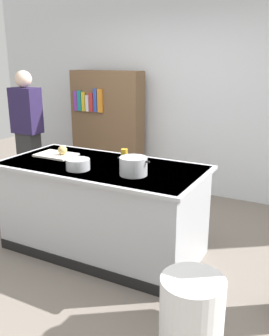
{
  "coord_description": "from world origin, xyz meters",
  "views": [
    {
      "loc": [
        1.87,
        -2.87,
        1.89
      ],
      "look_at": [
        0.25,
        0.2,
        0.85
      ],
      "focal_mm": 39.88,
      "sensor_mm": 36.0,
      "label": 1
    }
  ],
  "objects_px": {
    "onion": "(62,150)",
    "bookshelf": "(107,129)",
    "person_guest": "(28,132)",
    "juice_cup": "(124,154)",
    "stock_pot": "(133,166)",
    "mixing_bowl": "(78,164)",
    "trash_bin": "(192,314)"
  },
  "relations": [
    {
      "from": "trash_bin",
      "to": "juice_cup",
      "type": "bearing_deg",
      "value": 134.86
    },
    {
      "from": "person_guest",
      "to": "bookshelf",
      "type": "height_order",
      "value": "person_guest"
    },
    {
      "from": "mixing_bowl",
      "to": "bookshelf",
      "type": "bearing_deg",
      "value": 115.06
    },
    {
      "from": "mixing_bowl",
      "to": "trash_bin",
      "type": "distance_m",
      "value": 1.63
    },
    {
      "from": "onion",
      "to": "trash_bin",
      "type": "bearing_deg",
      "value": -28.05
    },
    {
      "from": "onion",
      "to": "trash_bin",
      "type": "relative_size",
      "value": 0.18
    },
    {
      "from": "stock_pot",
      "to": "person_guest",
      "type": "height_order",
      "value": "person_guest"
    },
    {
      "from": "onion",
      "to": "person_guest",
      "type": "xyz_separation_m",
      "value": [
        -1.22,
        0.78,
        -0.06
      ]
    },
    {
      "from": "stock_pot",
      "to": "mixing_bowl",
      "type": "height_order",
      "value": "stock_pot"
    },
    {
      "from": "mixing_bowl",
      "to": "juice_cup",
      "type": "height_order",
      "value": "same"
    },
    {
      "from": "onion",
      "to": "bookshelf",
      "type": "xyz_separation_m",
      "value": [
        -0.53,
        1.73,
        -0.11
      ]
    },
    {
      "from": "juice_cup",
      "to": "trash_bin",
      "type": "height_order",
      "value": "juice_cup"
    },
    {
      "from": "onion",
      "to": "juice_cup",
      "type": "relative_size",
      "value": 0.95
    },
    {
      "from": "mixing_bowl",
      "to": "juice_cup",
      "type": "bearing_deg",
      "value": 70.43
    },
    {
      "from": "trash_bin",
      "to": "bookshelf",
      "type": "distance_m",
      "value": 3.56
    },
    {
      "from": "mixing_bowl",
      "to": "juice_cup",
      "type": "xyz_separation_m",
      "value": [
        0.19,
        0.53,
        0.0
      ]
    },
    {
      "from": "bookshelf",
      "to": "person_guest",
      "type": "bearing_deg",
      "value": -125.97
    },
    {
      "from": "stock_pot",
      "to": "bookshelf",
      "type": "distance_m",
      "value": 2.43
    },
    {
      "from": "onion",
      "to": "bookshelf",
      "type": "height_order",
      "value": "bookshelf"
    },
    {
      "from": "person_guest",
      "to": "bookshelf",
      "type": "distance_m",
      "value": 1.16
    },
    {
      "from": "juice_cup",
      "to": "person_guest",
      "type": "height_order",
      "value": "person_guest"
    },
    {
      "from": "onion",
      "to": "person_guest",
      "type": "distance_m",
      "value": 1.45
    },
    {
      "from": "person_guest",
      "to": "bookshelf",
      "type": "relative_size",
      "value": 1.01
    },
    {
      "from": "stock_pot",
      "to": "juice_cup",
      "type": "distance_m",
      "value": 0.55
    },
    {
      "from": "onion",
      "to": "stock_pot",
      "type": "bearing_deg",
      "value": -12.63
    },
    {
      "from": "person_guest",
      "to": "juice_cup",
      "type": "bearing_deg",
      "value": 66.94
    },
    {
      "from": "juice_cup",
      "to": "stock_pot",
      "type": "bearing_deg",
      "value": -52.31
    },
    {
      "from": "stock_pot",
      "to": "person_guest",
      "type": "distance_m",
      "value": 2.37
    },
    {
      "from": "mixing_bowl",
      "to": "juice_cup",
      "type": "relative_size",
      "value": 2.19
    },
    {
      "from": "onion",
      "to": "juice_cup",
      "type": "xyz_separation_m",
      "value": [
        0.6,
        0.22,
        -0.02
      ]
    },
    {
      "from": "stock_pot",
      "to": "trash_bin",
      "type": "xyz_separation_m",
      "value": [
        0.82,
        -0.73,
        -0.72
      ]
    },
    {
      "from": "trash_bin",
      "to": "stock_pot",
      "type": "bearing_deg",
      "value": 138.44
    }
  ]
}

